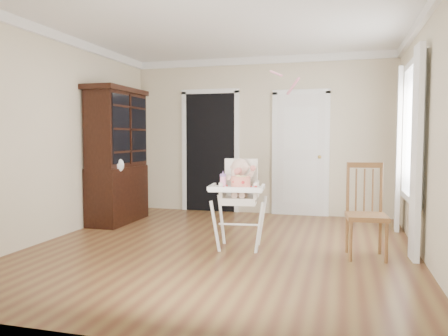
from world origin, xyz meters
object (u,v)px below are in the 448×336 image
(sippy_cup, at_px, (223,179))
(dining_chair, at_px, (366,213))
(high_chair, at_px, (239,192))
(china_cabinet, at_px, (117,156))
(cake, at_px, (241,182))

(sippy_cup, xyz_separation_m, dining_chair, (1.61, 0.12, -0.35))
(dining_chair, bearing_deg, high_chair, 174.32)
(dining_chair, bearing_deg, sippy_cup, 178.58)
(sippy_cup, bearing_deg, china_cabinet, 149.39)
(high_chair, relative_size, cake, 3.87)
(high_chair, distance_m, cake, 0.29)
(sippy_cup, relative_size, dining_chair, 0.17)
(cake, bearing_deg, high_chair, 106.14)
(high_chair, xyz_separation_m, cake, (0.07, -0.24, 0.15))
(china_cabinet, bearing_deg, sippy_cup, -30.61)
(china_cabinet, height_order, dining_chair, china_cabinet)
(high_chair, distance_m, sippy_cup, 0.26)
(sippy_cup, height_order, dining_chair, dining_chair)
(china_cabinet, bearing_deg, dining_chair, -16.63)
(cake, bearing_deg, dining_chair, 9.96)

